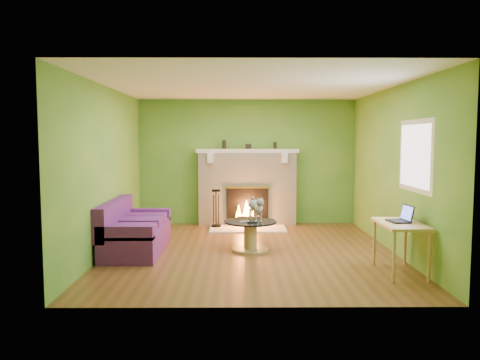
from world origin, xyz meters
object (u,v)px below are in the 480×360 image
object	(u,v)px
sofa	(134,232)
desk	(401,229)
coffee_table	(250,233)
cat	(255,208)

from	to	relation	value
sofa	desk	world-z (taller)	sofa
desk	sofa	bearing A→B (deg)	161.79
coffee_table	cat	xyz separation A→B (m)	(0.08, 0.05, 0.40)
sofa	cat	distance (m)	1.98
coffee_table	desk	world-z (taller)	desk
sofa	coffee_table	world-z (taller)	sofa
sofa	cat	bearing A→B (deg)	3.04
coffee_table	desk	distance (m)	2.37
sofa	desk	xyz separation A→B (m)	(3.81, -1.25, 0.28)
coffee_table	cat	distance (m)	0.41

